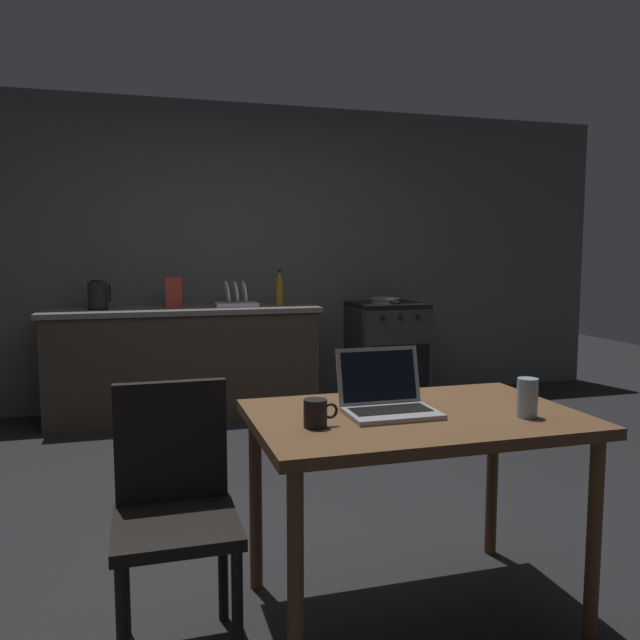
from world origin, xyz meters
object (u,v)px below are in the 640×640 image
object	(u,v)px
drinking_glass	(527,398)
cereal_box	(174,292)
electric_kettle	(98,295)
chair	(174,498)
bottle	(279,289)
frying_pan	(386,300)
dish_rack	(236,300)
laptop	(387,400)
coffee_mug	(316,413)
stove_oven	(386,352)
dining_table	(414,435)

from	to	relation	value
drinking_glass	cereal_box	bearing A→B (deg)	107.00
electric_kettle	cereal_box	distance (m)	0.58
chair	bottle	world-z (taller)	bottle
electric_kettle	frying_pan	distance (m)	2.38
cereal_box	drinking_glass	bearing A→B (deg)	-73.00
dish_rack	chair	bearing A→B (deg)	-102.49
chair	laptop	xyz separation A→B (m)	(0.76, -0.02, 0.29)
laptop	frying_pan	bearing A→B (deg)	63.22
frying_pan	drinking_glass	size ratio (longest dim) A/B	3.23
coffee_mug	dish_rack	size ratio (longest dim) A/B	0.35
electric_kettle	dish_rack	world-z (taller)	electric_kettle
frying_pan	stove_oven	bearing A→B (deg)	46.88
dining_table	drinking_glass	bearing A→B (deg)	-24.56
laptop	cereal_box	world-z (taller)	cereal_box
laptop	electric_kettle	distance (m)	3.32
chair	bottle	xyz separation A→B (m)	(1.04, 3.05, 0.51)
dining_table	bottle	size ratio (longest dim) A/B	3.90
dining_table	electric_kettle	bearing A→B (deg)	111.49
laptop	coffee_mug	world-z (taller)	laptop
dining_table	cereal_box	world-z (taller)	cereal_box
stove_oven	cereal_box	size ratio (longest dim) A/B	3.62
stove_oven	frying_pan	world-z (taller)	frying_pan
chair	coffee_mug	distance (m)	0.56
chair	laptop	distance (m)	0.81
stove_oven	coffee_mug	world-z (taller)	stove_oven
drinking_glass	electric_kettle	bearing A→B (deg)	115.71
drinking_glass	dish_rack	size ratio (longest dim) A/B	0.40
dining_table	bottle	xyz separation A→B (m)	(0.19, 3.09, 0.35)
stove_oven	cereal_box	xyz separation A→B (m)	(-1.83, 0.02, 0.56)
frying_pan	cereal_box	size ratio (longest dim) A/B	1.82
chair	frying_pan	world-z (taller)	frying_pan
electric_kettle	cereal_box	size ratio (longest dim) A/B	0.95
cereal_box	dish_rack	size ratio (longest dim) A/B	0.72
dish_rack	cereal_box	bearing A→B (deg)	177.70
dining_table	electric_kettle	xyz separation A→B (m)	(-1.24, 3.14, 0.32)
cereal_box	dish_rack	distance (m)	0.50
chair	dish_rack	xyz separation A→B (m)	(0.69, 3.10, 0.42)
electric_kettle	dish_rack	bearing A→B (deg)	0.00
bottle	drinking_glass	distance (m)	3.26
stove_oven	cereal_box	bearing A→B (deg)	179.30
stove_oven	chair	xyz separation A→B (m)	(-2.02, -3.10, 0.07)
laptop	drinking_glass	size ratio (longest dim) A/B	2.33
coffee_mug	electric_kettle	bearing A→B (deg)	104.68
drinking_glass	dish_rack	distance (m)	3.34
frying_pan	cereal_box	bearing A→B (deg)	178.49
electric_kettle	drinking_glass	size ratio (longest dim) A/B	1.68
electric_kettle	bottle	world-z (taller)	bottle
chair	bottle	bearing A→B (deg)	91.93
dining_table	drinking_glass	size ratio (longest dim) A/B	8.50
dining_table	drinking_glass	distance (m)	0.42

